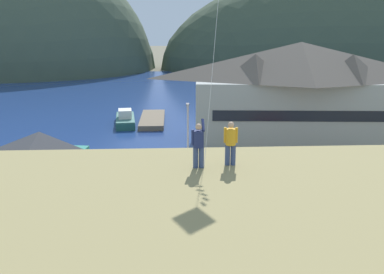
# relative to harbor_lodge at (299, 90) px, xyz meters

# --- Properties ---
(ground_plane) EXTENTS (600.00, 600.00, 0.00)m
(ground_plane) POSITION_rel_harbor_lodge_xyz_m (-13.22, -21.26, -5.86)
(ground_plane) COLOR #66604C
(parking_lot_pad) EXTENTS (40.00, 20.00, 0.10)m
(parking_lot_pad) POSITION_rel_harbor_lodge_xyz_m (-13.22, -16.26, -5.81)
(parking_lot_pad) COLOR gray
(parking_lot_pad) RESTS_ON ground
(bay_water) EXTENTS (360.00, 84.00, 0.03)m
(bay_water) POSITION_rel_harbor_lodge_xyz_m (-13.22, 38.74, -5.84)
(bay_water) COLOR navy
(bay_water) RESTS_ON ground
(far_hill_east_peak) EXTENTS (84.34, 68.51, 73.68)m
(far_hill_east_peak) POSITION_rel_harbor_lodge_xyz_m (-61.80, 87.44, -5.86)
(far_hill_east_peak) COLOR #42513D
(far_hill_east_peak) RESTS_ON ground
(far_hill_center_saddle) EXTENTS (135.31, 68.27, 64.50)m
(far_hill_center_saddle) POSITION_rel_harbor_lodge_xyz_m (50.60, 88.97, -5.86)
(far_hill_center_saddle) COLOR #3D4C38
(far_hill_center_saddle) RESTS_ON ground
(harbor_lodge) EXTENTS (24.57, 11.61, 11.03)m
(harbor_lodge) POSITION_rel_harbor_lodge_xyz_m (0.00, 0.00, 0.00)
(harbor_lodge) COLOR #999E99
(harbor_lodge) RESTS_ON ground
(storage_shed_near_lot) EXTENTS (6.99, 6.27, 4.88)m
(storage_shed_near_lot) POSITION_rel_harbor_lodge_xyz_m (-24.02, -13.65, -3.32)
(storage_shed_near_lot) COLOR #338475
(storage_shed_near_lot) RESTS_ON ground
(wharf_dock) EXTENTS (3.20, 10.74, 0.70)m
(wharf_dock) POSITION_rel_harbor_lodge_xyz_m (-16.62, 10.91, -5.51)
(wharf_dock) COLOR #70604C
(wharf_dock) RESTS_ON ground
(moored_boat_wharfside) EXTENTS (3.23, 7.74, 2.16)m
(moored_boat_wharfside) POSITION_rel_harbor_lodge_xyz_m (-20.16, 9.45, -5.14)
(moored_boat_wharfside) COLOR #23564C
(moored_boat_wharfside) RESTS_ON ground
(parked_car_mid_row_near) EXTENTS (4.23, 2.11, 1.82)m
(parked_car_mid_row_near) POSITION_rel_harbor_lodge_xyz_m (-15.51, -21.80, -4.79)
(parked_car_mid_row_near) COLOR slate
(parked_car_mid_row_near) RESTS_ON parking_lot_pad
(parked_car_corner_spot) EXTENTS (4.32, 2.30, 1.82)m
(parked_car_corner_spot) POSITION_rel_harbor_lodge_xyz_m (-10.43, -15.22, -4.79)
(parked_car_corner_spot) COLOR silver
(parked_car_corner_spot) RESTS_ON parking_lot_pad
(parked_car_front_row_end) EXTENTS (4.32, 2.29, 1.82)m
(parked_car_front_row_end) POSITION_rel_harbor_lodge_xyz_m (-9.98, -20.61, -4.79)
(parked_car_front_row_end) COLOR black
(parked_car_front_row_end) RESTS_ON parking_lot_pad
(parked_car_lone_by_shed) EXTENTS (4.27, 2.19, 1.82)m
(parked_car_lone_by_shed) POSITION_rel_harbor_lodge_xyz_m (-15.82, -15.91, -4.79)
(parked_car_lone_by_shed) COLOR navy
(parked_car_lone_by_shed) RESTS_ON parking_lot_pad
(parked_car_mid_row_center) EXTENTS (4.29, 2.24, 1.82)m
(parked_car_mid_row_center) POSITION_rel_harbor_lodge_xyz_m (-3.36, -15.60, -4.79)
(parked_car_mid_row_center) COLOR red
(parked_car_mid_row_center) RESTS_ON parking_lot_pad
(parking_light_pole) EXTENTS (0.24, 0.78, 6.24)m
(parking_light_pole) POSITION_rel_harbor_lodge_xyz_m (-12.68, -10.70, -2.11)
(parking_light_pole) COLOR #ADADB2
(parking_light_pole) RESTS_ON parking_lot_pad
(person_kite_flyer) EXTENTS (0.51, 0.66, 1.86)m
(person_kite_flyer) POSITION_rel_harbor_lodge_xyz_m (-13.05, -29.05, 2.25)
(person_kite_flyer) COLOR #384770
(person_kite_flyer) RESTS_ON grassy_hill_foreground
(person_companion) EXTENTS (0.55, 0.40, 1.74)m
(person_companion) POSITION_rel_harbor_lodge_xyz_m (-11.78, -28.78, 2.23)
(person_companion) COLOR #384770
(person_companion) RESTS_ON grassy_hill_foreground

